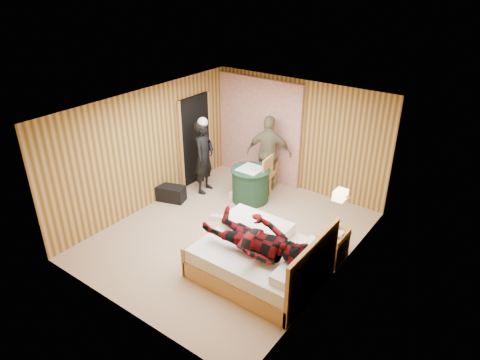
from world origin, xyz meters
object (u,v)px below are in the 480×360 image
Objects in this scene: chair_far at (267,167)px; bed at (261,259)px; nightstand at (332,245)px; man_at_table at (269,153)px; wall_lamp at (340,195)px; round_table at (251,184)px; duffel_bag at (171,193)px; woman_standing at (204,157)px; chair_near at (263,174)px; man_on_bed at (255,232)px.

bed is at bearing -74.11° from chair_far.
bed is 1.32m from nightstand.
nightstand is 2.90m from man_at_table.
wall_lamp is at bearing 53.15° from bed.
round_table is 0.49× the size of man_at_table.
chair_far reaches higher than nightstand.
duffel_bag is at bearing 30.49° from man_at_table.
duffel_bag is (-1.36, -1.71, -0.37)m from chair_far.
man_at_table is (0.02, 0.04, 0.32)m from chair_far.
woman_standing is 1.45m from man_at_table.
man_on_bed reaches higher than chair_near.
chair_near is at bearing 20.71° from duffel_bag.
woman_standing reaches higher than bed.
chair_near is at bearing 153.35° from nightstand.
chair_far is 0.33m from man_at_table.
round_table is at bearing 18.59° from duffel_bag.
man_on_bed is at bearing -120.88° from wall_lamp.
man_at_table is at bearing 145.99° from wall_lamp.
man_on_bed is (0.03, -0.23, 0.66)m from bed.
man_on_bed is (3.00, -1.16, 0.80)m from duffel_bag.
woman_standing is at bearing 20.47° from man_at_table.
duffel_bag is 3.31m from man_on_bed.
nightstand is 2.85m from chair_far.
man_on_bed is (-0.73, -1.31, 0.68)m from nightstand.
duffel_bag is (-3.73, -0.16, -0.12)m from nightstand.
chair_far is (-2.41, 1.57, -0.76)m from wall_lamp.
man_at_table is (-2.35, 1.60, 0.57)m from nightstand.
bed reaches higher than chair_near.
woman_standing is at bearing 169.40° from wall_lamp.
chair_far is at bearing 146.72° from nightstand.
man_on_bed is (1.62, -2.91, 0.11)m from man_at_table.
man_at_table is at bearing -168.39° from chair_near.
chair_far reaches higher than duffel_bag.
woman_standing is (-1.08, -0.25, 0.45)m from round_table.
bed reaches higher than round_table.
round_table is 0.86m from man_at_table.
wall_lamp is 0.15× the size of man_on_bed.
chair_near reaches higher than round_table.
bed is 3.10m from chair_far.
man_at_table is (1.38, 1.75, 0.69)m from duffel_bag.
nightstand is at bearing 124.57° from man_at_table.
wall_lamp is 0.28× the size of chair_far.
duffel_bag is 2.34m from man_at_table.
man_at_table is at bearing 119.10° from man_on_bed.
woman_standing is at bearing 50.85° from duffel_bag.
man_at_table is at bearing 90.00° from round_table.
bed is at bearing -124.87° from nightstand.
man_at_table is at bearing 45.65° from chair_far.
chair_far is 0.56× the size of woman_standing.
duffel_bag is at bearing -57.53° from chair_near.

